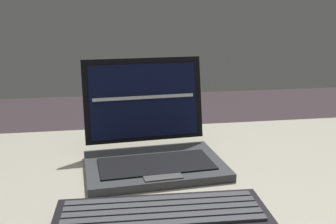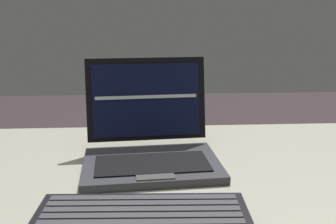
% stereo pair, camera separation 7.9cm
% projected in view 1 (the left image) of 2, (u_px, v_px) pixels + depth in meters
% --- Properties ---
extents(laptop_front, '(0.29, 0.25, 0.21)m').
position_uv_depth(laptop_front, '(151.00, 144.00, 0.81)').
color(laptop_front, '#313136').
rests_on(laptop_front, desk).
extents(external_keyboard, '(0.32, 0.13, 0.04)m').
position_uv_depth(external_keyboard, '(162.00, 220.00, 0.57)').
color(external_keyboard, black).
rests_on(external_keyboard, desk).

